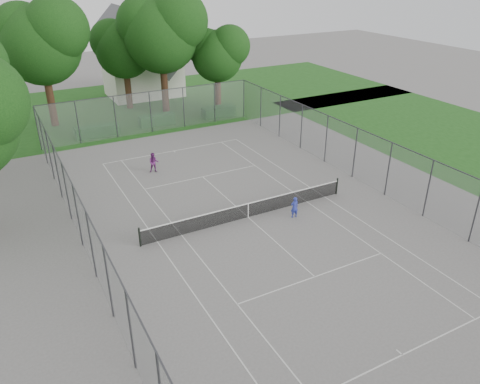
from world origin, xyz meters
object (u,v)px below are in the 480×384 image
tennis_net (248,210)px  house (142,60)px  girl_player (294,207)px  woman_player (154,163)px

tennis_net → house: size_ratio=1.39×
girl_player → woman_player: woman_player is taller
house → woman_player: bearing=-106.2°
house → girl_player: house is taller
house → tennis_net: bearing=-96.4°
tennis_net → woman_player: size_ratio=9.12×
girl_player → tennis_net: bearing=-21.0°
tennis_net → woman_player: woman_player is taller
girl_player → woman_player: 11.13m
tennis_net → girl_player: (2.35, -1.20, 0.13)m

